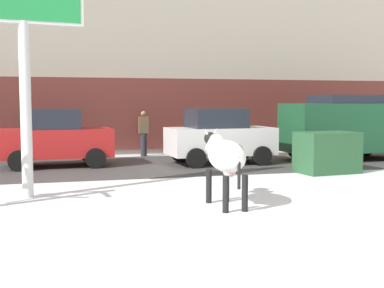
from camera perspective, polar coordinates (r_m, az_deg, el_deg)
name	(u,v)px	position (r m, az deg, el deg)	size (l,w,h in m)	color
ground_plane	(246,231)	(8.40, 6.03, -9.69)	(120.00, 120.00, 0.00)	white
road_strip	(148,166)	(16.73, -4.89, -2.41)	(60.00, 5.60, 0.01)	#423F3F
building_facade	(120,2)	(23.56, -8.01, 15.48)	(44.00, 6.10, 13.00)	#A39989
cow_holstein	(226,157)	(10.15, 3.82, -1.43)	(0.64, 1.90, 1.54)	silver
car_red_hatchback	(55,138)	(16.94, -15.07, 0.67)	(3.57, 2.05, 1.86)	red
car_white_hatchback	(219,136)	(17.10, 3.05, 0.86)	(3.57, 2.05, 1.86)	white
car_darkgreen_van	(348,125)	(19.04, 17.07, 2.01)	(4.68, 2.28, 2.32)	#194C2D
pedestrian_near_billboard	(27,135)	(19.31, -17.99, 0.94)	(0.36, 0.24, 1.73)	#282833
pedestrian_by_cars	(144,133)	(19.57, -5.43, 1.20)	(0.36, 0.24, 1.73)	#282833
dumpster	(327,152)	(15.47, 14.85, -0.92)	(1.70, 1.10, 1.20)	#285633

